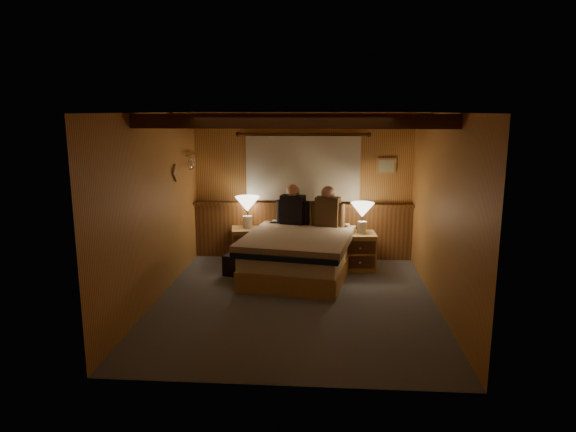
# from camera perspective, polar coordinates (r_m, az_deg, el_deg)

# --- Properties ---
(floor) EXTENTS (4.20, 4.20, 0.00)m
(floor) POSITION_cam_1_polar(r_m,az_deg,el_deg) (6.75, 0.81, -9.42)
(floor) COLOR #555965
(floor) RESTS_ON ground
(ceiling) EXTENTS (4.20, 4.20, 0.00)m
(ceiling) POSITION_cam_1_polar(r_m,az_deg,el_deg) (6.30, 0.87, 11.42)
(ceiling) COLOR #B59144
(ceiling) RESTS_ON wall_back
(wall_back) EXTENTS (3.60, 0.00, 3.60)m
(wall_back) POSITION_cam_1_polar(r_m,az_deg,el_deg) (8.48, 1.67, 3.33)
(wall_back) COLOR gold
(wall_back) RESTS_ON floor
(wall_left) EXTENTS (0.00, 4.20, 4.20)m
(wall_left) POSITION_cam_1_polar(r_m,az_deg,el_deg) (6.76, -14.58, 0.83)
(wall_left) COLOR gold
(wall_left) RESTS_ON floor
(wall_right) EXTENTS (0.00, 4.20, 4.20)m
(wall_right) POSITION_cam_1_polar(r_m,az_deg,el_deg) (6.56, 16.73, 0.39)
(wall_right) COLOR gold
(wall_right) RESTS_ON floor
(wall_front) EXTENTS (3.60, 0.00, 3.60)m
(wall_front) POSITION_cam_1_polar(r_m,az_deg,el_deg) (4.38, -0.78, -4.60)
(wall_front) COLOR gold
(wall_front) RESTS_ON floor
(wainscot) EXTENTS (3.60, 0.23, 0.94)m
(wainscot) POSITION_cam_1_polar(r_m,az_deg,el_deg) (8.55, 1.62, -1.47)
(wainscot) COLOR brown
(wainscot) RESTS_ON wall_back
(curtain_window) EXTENTS (2.18, 0.09, 1.11)m
(curtain_window) POSITION_cam_1_polar(r_m,az_deg,el_deg) (8.37, 1.66, 5.44)
(curtain_window) COLOR #3E270F
(curtain_window) RESTS_ON wall_back
(ceiling_beams) EXTENTS (3.60, 1.65, 0.16)m
(ceiling_beams) POSITION_cam_1_polar(r_m,az_deg,el_deg) (6.45, 0.95, 10.62)
(ceiling_beams) COLOR #3E270F
(ceiling_beams) RESTS_ON ceiling
(coat_rail) EXTENTS (0.05, 0.55, 0.24)m
(coat_rail) POSITION_cam_1_polar(r_m,az_deg,el_deg) (8.17, -10.69, 6.12)
(coat_rail) COLOR silver
(coat_rail) RESTS_ON wall_left
(framed_print) EXTENTS (0.30, 0.04, 0.25)m
(framed_print) POSITION_cam_1_polar(r_m,az_deg,el_deg) (8.47, 10.88, 5.50)
(framed_print) COLOR tan
(framed_print) RESTS_ON wall_back
(bed) EXTENTS (1.76, 2.12, 0.65)m
(bed) POSITION_cam_1_polar(r_m,az_deg,el_deg) (7.62, 1.23, -4.26)
(bed) COLOR tan
(bed) RESTS_ON floor
(nightstand_left) EXTENTS (0.57, 0.53, 0.55)m
(nightstand_left) POSITION_cam_1_polar(r_m,az_deg,el_deg) (8.41, -4.49, -3.20)
(nightstand_left) COLOR tan
(nightstand_left) RESTS_ON floor
(nightstand_right) EXTENTS (0.54, 0.49, 0.57)m
(nightstand_right) POSITION_cam_1_polar(r_m,az_deg,el_deg) (8.06, 7.80, -3.87)
(nightstand_right) COLOR tan
(nightstand_right) RESTS_ON floor
(lamp_left) EXTENTS (0.39, 0.39, 0.51)m
(lamp_left) POSITION_cam_1_polar(r_m,az_deg,el_deg) (8.30, -4.54, 1.12)
(lamp_left) COLOR white
(lamp_left) RESTS_ON nightstand_left
(lamp_right) EXTENTS (0.36, 0.36, 0.47)m
(lamp_right) POSITION_cam_1_polar(r_m,az_deg,el_deg) (7.94, 8.26, 0.47)
(lamp_right) COLOR white
(lamp_right) RESTS_ON nightstand_right
(person_left) EXTENTS (0.53, 0.30, 0.66)m
(person_left) POSITION_cam_1_polar(r_m,az_deg,el_deg) (8.15, 0.54, 0.93)
(person_left) COLOR black
(person_left) RESTS_ON bed
(person_right) EXTENTS (0.53, 0.30, 0.66)m
(person_right) POSITION_cam_1_polar(r_m,az_deg,el_deg) (8.04, 4.45, 0.73)
(person_right) COLOR #4A331D
(person_right) RESTS_ON bed
(duffel_bag) EXTENTS (0.57, 0.42, 0.37)m
(duffel_bag) POSITION_cam_1_polar(r_m,az_deg,el_deg) (7.75, -5.12, -5.38)
(duffel_bag) COLOR black
(duffel_bag) RESTS_ON floor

